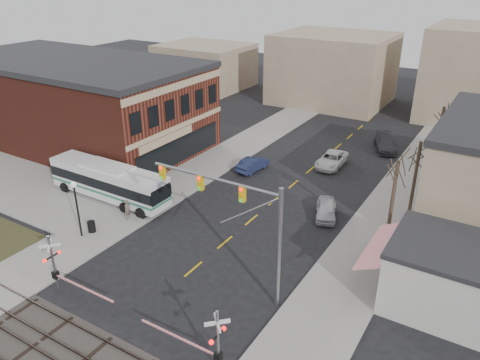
% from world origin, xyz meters
% --- Properties ---
extents(ground, '(160.00, 160.00, 0.00)m').
position_xyz_m(ground, '(0.00, 0.00, 0.00)').
color(ground, black).
rests_on(ground, ground).
extents(sidewalk_west, '(5.00, 60.00, 0.12)m').
position_xyz_m(sidewalk_west, '(-9.50, 20.00, 0.06)').
color(sidewalk_west, gray).
rests_on(sidewalk_west, ground).
extents(sidewalk_east, '(5.00, 60.00, 0.12)m').
position_xyz_m(sidewalk_east, '(9.50, 20.00, 0.06)').
color(sidewalk_east, gray).
rests_on(sidewalk_east, ground).
extents(plaza_west, '(20.00, 10.00, 0.11)m').
position_xyz_m(plaza_west, '(-22.00, 5.00, 0.06)').
color(plaza_west, gray).
rests_on(plaza_west, ground).
extents(brick_building, '(30.40, 15.40, 9.60)m').
position_xyz_m(brick_building, '(-26.98, 16.00, 4.81)').
color(brick_building, maroon).
rests_on(brick_building, ground).
extents(awning_shop, '(9.74, 6.20, 4.30)m').
position_xyz_m(awning_shop, '(15.97, 7.00, 2.16)').
color(awning_shop, beige).
rests_on(awning_shop, ground).
extents(tree_east_a, '(0.28, 0.28, 6.75)m').
position_xyz_m(tree_east_a, '(10.50, 12.00, 3.50)').
color(tree_east_a, '#382B21').
rests_on(tree_east_a, sidewalk_east).
extents(tree_east_b, '(0.28, 0.28, 6.30)m').
position_xyz_m(tree_east_b, '(10.80, 18.00, 3.27)').
color(tree_east_b, '#382B21').
rests_on(tree_east_b, sidewalk_east).
extents(tree_east_c, '(0.28, 0.28, 7.20)m').
position_xyz_m(tree_east_c, '(11.00, 26.00, 3.72)').
color(tree_east_c, '#382B21').
rests_on(tree_east_c, sidewalk_east).
extents(transit_bus, '(12.06, 2.70, 3.10)m').
position_xyz_m(transit_bus, '(-12.70, 6.77, 1.76)').
color(transit_bus, silver).
rests_on(transit_bus, ground).
extents(traffic_signal_mast, '(9.15, 0.30, 8.00)m').
position_xyz_m(traffic_signal_mast, '(4.02, 1.75, 5.69)').
color(traffic_signal_mast, gray).
rests_on(traffic_signal_mast, ground).
extents(rr_crossing_west, '(5.60, 1.36, 4.00)m').
position_xyz_m(rr_crossing_west, '(-5.79, -4.28, 1.97)').
color(rr_crossing_west, gray).
rests_on(rr_crossing_west, ground).
extents(rr_crossing_east, '(5.60, 1.36, 4.00)m').
position_xyz_m(rr_crossing_east, '(6.06, -4.56, 1.97)').
color(rr_crossing_east, gray).
rests_on(rr_crossing_east, ground).
extents(street_lamp, '(0.44, 0.44, 4.58)m').
position_xyz_m(street_lamp, '(-9.86, 0.91, 3.37)').
color(street_lamp, black).
rests_on(street_lamp, sidewalk_west).
extents(trash_bin, '(0.60, 0.60, 0.88)m').
position_xyz_m(trash_bin, '(-9.64, 1.77, 0.56)').
color(trash_bin, black).
rests_on(trash_bin, sidewalk_west).
extents(car_a, '(2.94, 4.34, 1.37)m').
position_xyz_m(car_a, '(5.00, 13.71, 0.69)').
color(car_a, '#AAA9AE').
rests_on(car_a, ground).
extents(car_b, '(1.92, 4.29, 1.37)m').
position_xyz_m(car_b, '(-5.00, 18.91, 0.68)').
color(car_b, '#192040').
rests_on(car_b, ground).
extents(car_c, '(2.43, 5.09, 1.40)m').
position_xyz_m(car_c, '(1.45, 24.11, 0.70)').
color(car_c, silver).
rests_on(car_c, ground).
extents(car_d, '(3.96, 5.61, 1.51)m').
position_xyz_m(car_d, '(4.91, 31.77, 0.75)').
color(car_d, '#3A3B3F').
rests_on(car_d, ground).
extents(pedestrian_near, '(0.46, 0.66, 1.72)m').
position_xyz_m(pedestrian_near, '(-8.62, 4.74, 0.98)').
color(pedestrian_near, '#60534D').
rests_on(pedestrian_near, sidewalk_west).
extents(pedestrian_far, '(0.84, 0.91, 1.50)m').
position_xyz_m(pedestrian_far, '(-10.71, 7.19, 0.87)').
color(pedestrian_far, '#2B304C').
rests_on(pedestrian_far, sidewalk_west).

